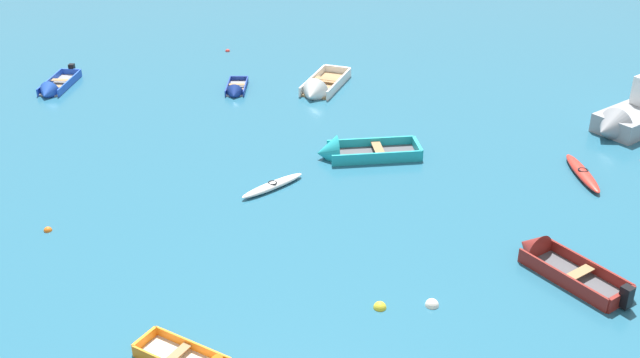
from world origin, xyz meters
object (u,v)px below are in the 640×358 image
rowboat_white_midfield_right (318,90)px  mooring_buoy_near_foreground (48,231)px  mooring_buoy_trailing (380,308)px  rowboat_turquoise_center (347,153)px  rowboat_blue_back_row_right (54,89)px  kayak_white_cluster_inner (273,185)px  rowboat_deep_blue_cluster_outer (235,91)px  kayak_red_midfield_left (582,173)px  mooring_buoy_far_field (228,51)px  rowboat_maroon_far_right (552,261)px  mooring_buoy_between_boats_left (432,305)px

rowboat_white_midfield_right → mooring_buoy_near_foreground: bearing=-120.7°
mooring_buoy_trailing → rowboat_turquoise_center: bearing=98.6°
rowboat_blue_back_row_right → kayak_white_cluster_inner: 16.44m
kayak_white_cluster_inner → mooring_buoy_near_foreground: 8.71m
mooring_buoy_trailing → rowboat_deep_blue_cluster_outer: bearing=113.9°
kayak_white_cluster_inner → mooring_buoy_near_foreground: kayak_white_cluster_inner is taller
mooring_buoy_trailing → rowboat_white_midfield_right: bearing=100.9°
rowboat_blue_back_row_right → mooring_buoy_trailing: 24.73m
rowboat_deep_blue_cluster_outer → mooring_buoy_near_foreground: size_ratio=9.10×
kayak_red_midfield_left → mooring_buoy_far_field: size_ratio=12.49×
mooring_buoy_far_field → kayak_white_cluster_inner: bearing=-73.2°
rowboat_blue_back_row_right → kayak_red_midfield_left: rowboat_blue_back_row_right is taller
mooring_buoy_trailing → kayak_white_cluster_inner: bearing=120.6°
rowboat_maroon_far_right → mooring_buoy_trailing: (-5.78, -2.77, -0.23)m
rowboat_deep_blue_cluster_outer → mooring_buoy_far_field: bearing=104.3°
rowboat_blue_back_row_right → kayak_red_midfield_left: (25.93, -7.66, -0.03)m
mooring_buoy_far_field → kayak_red_midfield_left: bearing=-40.3°
rowboat_white_midfield_right → rowboat_turquoise_center: bearing=-75.8°
rowboat_deep_blue_cluster_outer → mooring_buoy_between_boats_left: size_ratio=6.28×
mooring_buoy_between_boats_left → mooring_buoy_far_field: (-11.35, 24.72, 0.00)m
kayak_red_midfield_left → mooring_buoy_between_boats_left: kayak_red_midfield_left is taller
mooring_buoy_near_foreground → rowboat_turquoise_center: bearing=33.7°
rowboat_turquoise_center → mooring_buoy_between_boats_left: bearing=-72.7°
rowboat_deep_blue_cluster_outer → mooring_buoy_trailing: (7.91, -17.88, -0.14)m
rowboat_maroon_far_right → mooring_buoy_trailing: size_ratio=9.48×
mooring_buoy_near_foreground → mooring_buoy_trailing: 12.73m
kayak_red_midfield_left → rowboat_white_midfield_right: rowboat_white_midfield_right is taller
kayak_white_cluster_inner → rowboat_white_midfield_right: (0.93, 10.73, 0.09)m
kayak_red_midfield_left → mooring_buoy_near_foreground: kayak_red_midfield_left is taller
rowboat_maroon_far_right → rowboat_turquoise_center: bearing=133.1°
mooring_buoy_trailing → mooring_buoy_far_field: size_ratio=1.46×
kayak_red_midfield_left → rowboat_maroon_far_right: bearing=-110.1°
kayak_white_cluster_inner → kayak_red_midfield_left: bearing=9.6°
rowboat_deep_blue_cluster_outer → kayak_white_cluster_inner: bearing=-71.5°
kayak_white_cluster_inner → mooring_buoy_far_field: 18.24m
rowboat_maroon_far_right → mooring_buoy_between_boats_left: size_ratio=8.96×
kayak_red_midfield_left → rowboat_white_midfield_right: size_ratio=0.74×
rowboat_deep_blue_cluster_outer → kayak_red_midfield_left: rowboat_deep_blue_cluster_outer is taller
mooring_buoy_trailing → kayak_red_midfield_left: bearing=49.4°
kayak_white_cluster_inner → rowboat_white_midfield_right: size_ratio=0.54×
rowboat_white_midfield_right → mooring_buoy_between_boats_left: 18.71m
rowboat_turquoise_center → mooring_buoy_far_field: size_ratio=16.65×
mooring_buoy_between_boats_left → mooring_buoy_trailing: mooring_buoy_between_boats_left is taller
rowboat_turquoise_center → rowboat_white_midfield_right: rowboat_turquoise_center is taller
kayak_red_midfield_left → rowboat_white_midfield_right: bearing=144.1°
rowboat_white_midfield_right → kayak_red_midfield_left: bearing=-35.9°
rowboat_turquoise_center → rowboat_blue_back_row_right: bearing=157.4°
rowboat_deep_blue_cluster_outer → rowboat_turquoise_center: size_ratio=0.58×
rowboat_blue_back_row_right → rowboat_turquoise_center: size_ratio=0.85×
rowboat_deep_blue_cluster_outer → rowboat_turquoise_center: (6.30, -7.21, 0.09)m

